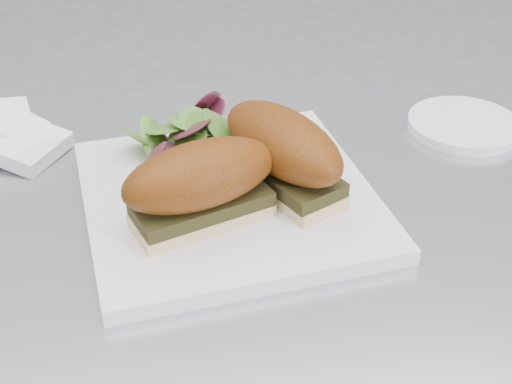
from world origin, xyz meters
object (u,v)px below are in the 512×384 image
at_px(plate, 229,198).
at_px(sandwich_right, 282,150).
at_px(saucer, 464,125).
at_px(sandwich_left, 201,183).

relative_size(plate, sandwich_right, 1.61).
distance_m(sandwich_right, saucer, 0.27).
height_order(plate, sandwich_right, sandwich_right).
bearing_deg(sandwich_left, plate, 36.99).
bearing_deg(sandwich_right, sandwich_left, -88.07).
bearing_deg(sandwich_left, sandwich_right, 9.26).
distance_m(plate, sandwich_right, 0.07).
relative_size(plate, saucer, 2.13).
bearing_deg(saucer, plate, -160.08).
xyz_separation_m(sandwich_right, saucer, (0.24, 0.11, -0.05)).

